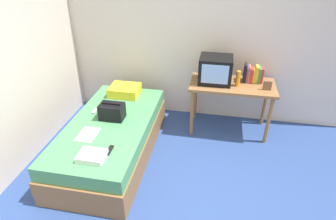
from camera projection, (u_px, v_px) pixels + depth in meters
ground_plane at (175, 205)px, 3.02m from camera, size 8.00×8.00×0.00m
wall_back at (200, 34)px, 4.04m from camera, size 5.20×0.10×2.60m
bed at (112, 138)px, 3.64m from camera, size 1.00×2.00×0.50m
desk at (232, 90)px, 3.93m from camera, size 1.16×0.60×0.75m
tv at (215, 70)px, 3.84m from camera, size 0.44×0.39×0.36m
water_bottle at (238, 79)px, 3.76m from camera, size 0.06×0.06×0.21m
book_row at (253, 74)px, 3.88m from camera, size 0.26×0.17×0.25m
picture_frame at (267, 86)px, 3.68m from camera, size 0.11×0.02×0.13m
pillow at (125, 90)px, 4.10m from camera, size 0.42×0.35×0.13m
handbag at (112, 111)px, 3.53m from camera, size 0.30×0.20×0.23m
magazine at (88, 134)px, 3.27m from camera, size 0.21×0.29×0.01m
remote_dark at (110, 150)px, 3.01m from camera, size 0.04×0.16×0.02m
remote_silver at (95, 111)px, 3.71m from camera, size 0.04×0.14×0.02m
folded_towel at (92, 156)px, 2.90m from camera, size 0.28×0.22×0.06m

